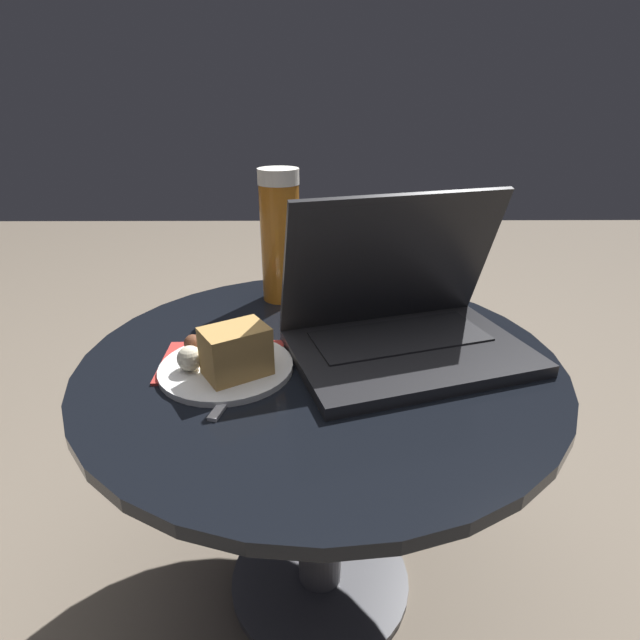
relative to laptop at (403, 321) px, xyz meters
The scene contains 7 objects.
ground_plane 0.55m from the laptop, behind, with size 6.00×6.00×0.00m, color #726656.
table 0.21m from the laptop, behind, with size 0.71×0.71×0.49m.
napkin 0.27m from the laptop, behind, with size 0.18×0.13×0.00m.
laptop is the anchor object (origin of this frame).
beer_glass 0.30m from the laptop, 132.14° to the left, with size 0.07×0.07×0.24m.
snack_plate 0.26m from the laptop, 164.80° to the right, with size 0.19×0.19×0.08m.
fork 0.25m from the laptop, 160.13° to the right, with size 0.06×0.18×0.01m.
Camera 1 is at (-0.01, -0.66, 0.85)m, focal length 28.00 mm.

